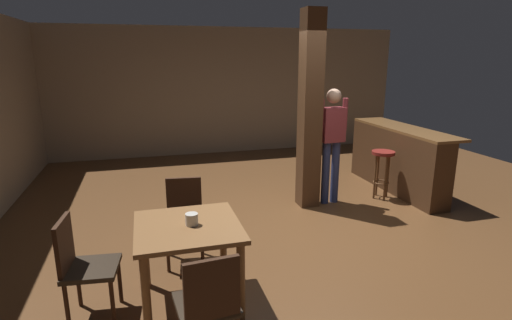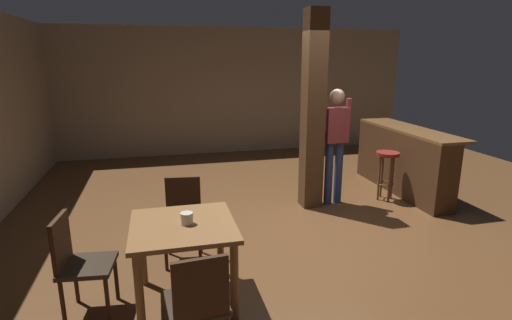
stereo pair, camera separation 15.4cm
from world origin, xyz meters
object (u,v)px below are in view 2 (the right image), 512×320
at_px(chair_south, 198,302).
at_px(bar_stool_near, 387,164).
at_px(chair_north, 183,215).
at_px(napkin_cup, 187,218).
at_px(bar_counter, 402,160).
at_px(chair_west, 78,260).
at_px(dining_table, 183,238).
at_px(standing_person, 335,138).

xyz_separation_m(chair_south, bar_stool_near, (3.17, 2.78, 0.06)).
distance_m(chair_north, bar_stool_near, 3.37).
distance_m(napkin_cup, bar_counter, 4.29).
height_order(chair_south, bar_counter, bar_counter).
distance_m(chair_west, bar_stool_near, 4.53).
distance_m(dining_table, chair_south, 0.83).
height_order(napkin_cup, bar_stool_near, napkin_cup).
bearing_deg(napkin_cup, bar_counter, 32.00).
height_order(chair_west, bar_stool_near, chair_west).
xyz_separation_m(dining_table, bar_counter, (3.67, 2.25, -0.08)).
bearing_deg(chair_north, chair_west, -139.63).
bearing_deg(bar_counter, chair_west, -153.82).
bearing_deg(standing_person, chair_north, -152.56).
relative_size(napkin_cup, bar_stool_near, 0.15).
distance_m(chair_west, standing_person, 3.82).
bearing_deg(chair_west, napkin_cup, -2.11).
height_order(standing_person, bar_stool_near, standing_person).
height_order(chair_west, standing_person, standing_person).
distance_m(chair_north, napkin_cup, 0.87).
relative_size(napkin_cup, standing_person, 0.06).
bearing_deg(chair_west, chair_south, -42.25).
distance_m(chair_west, bar_counter, 5.06).
height_order(chair_north, chair_south, same).
distance_m(napkin_cup, standing_person, 3.07).
height_order(bar_counter, bar_stool_near, bar_counter).
height_order(dining_table, standing_person, standing_person).
xyz_separation_m(dining_table, bar_stool_near, (3.21, 1.96, -0.05)).
bearing_deg(dining_table, standing_person, 40.46).
bearing_deg(napkin_cup, chair_west, 177.89).
distance_m(chair_north, standing_person, 2.64).
bearing_deg(bar_counter, chair_north, -158.21).
bearing_deg(chair_north, chair_south, -90.18).
bearing_deg(chair_west, standing_person, 31.56).
distance_m(chair_west, chair_south, 1.24).
distance_m(chair_west, napkin_cup, 0.96).
distance_m(chair_north, chair_south, 1.62).
xyz_separation_m(chair_north, napkin_cup, (-0.01, -0.82, 0.30)).
relative_size(napkin_cup, bar_counter, 0.05).
height_order(chair_south, standing_person, standing_person).
height_order(dining_table, chair_west, chair_west).
bearing_deg(standing_person, bar_stool_near, -2.41).
height_order(chair_north, chair_west, same).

